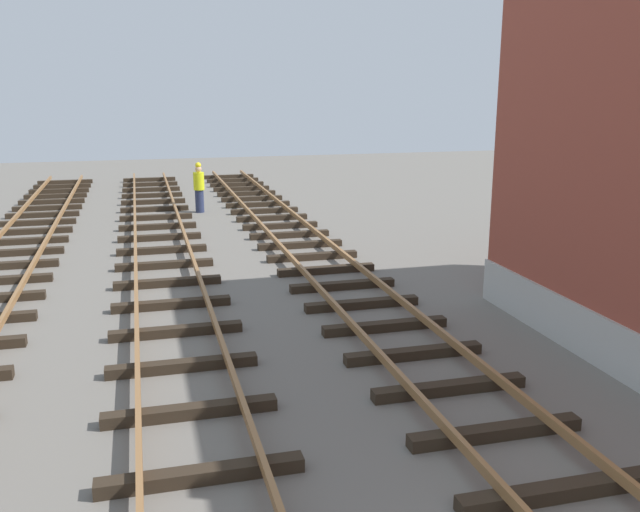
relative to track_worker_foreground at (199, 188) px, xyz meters
name	(u,v)px	position (x,y,z in m)	size (l,w,h in m)	color
track_worker_foreground	(199,188)	(0.00, 0.00, 0.00)	(0.40, 0.40, 1.87)	#262D4C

